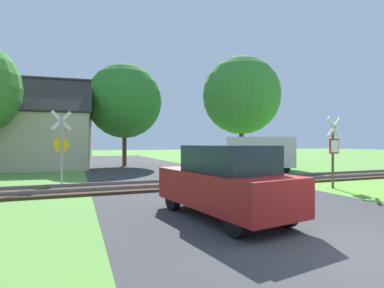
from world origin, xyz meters
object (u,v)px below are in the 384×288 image
(house, at_px, (35,138))
(tree_center, at_px, (124,101))
(mail_truck, at_px, (258,152))
(tree_right, at_px, (241,96))
(crossing_sign_far, at_px, (62,143))
(parked_car, at_px, (224,182))
(stop_sign_near, at_px, (334,148))

(house, relative_size, tree_center, 1.03)
(mail_truck, bearing_deg, tree_right, 13.49)
(mail_truck, bearing_deg, house, 93.71)
(crossing_sign_far, distance_m, tree_center, 11.61)
(house, bearing_deg, tree_center, 6.65)
(mail_truck, height_order, parked_car, mail_truck)
(stop_sign_near, distance_m, mail_truck, 7.42)
(tree_center, distance_m, parked_car, 18.50)
(parked_car, bearing_deg, tree_center, 80.18)
(tree_center, relative_size, mail_truck, 1.61)
(mail_truck, bearing_deg, tree_center, 75.81)
(stop_sign_near, xyz_separation_m, tree_center, (-6.16, 15.23, 3.59))
(house, xyz_separation_m, parked_car, (6.22, -17.76, -1.30))
(crossing_sign_far, bearing_deg, tree_right, 13.41)
(tree_right, distance_m, parked_car, 18.53)
(mail_truck, bearing_deg, crossing_sign_far, 134.39)
(house, bearing_deg, stop_sign_near, -45.35)
(crossing_sign_far, height_order, mail_truck, crossing_sign_far)
(house, distance_m, mail_truck, 15.84)
(crossing_sign_far, relative_size, parked_car, 0.78)
(stop_sign_near, xyz_separation_m, crossing_sign_far, (-10.36, 4.95, 0.21))
(tree_center, bearing_deg, house, -178.01)
(tree_center, height_order, tree_right, tree_right)
(house, bearing_deg, parked_car, -66.03)
(stop_sign_near, xyz_separation_m, parked_car, (-6.37, -2.75, -0.75))
(mail_truck, distance_m, parked_car, 12.61)
(tree_right, bearing_deg, mail_truck, -109.36)
(tree_right, xyz_separation_m, mail_truck, (-1.81, -5.14, -4.57))
(tree_center, height_order, mail_truck, tree_center)
(parked_car, bearing_deg, house, 100.16)
(crossing_sign_far, bearing_deg, tree_center, 51.93)
(parked_car, bearing_deg, mail_truck, 43.82)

